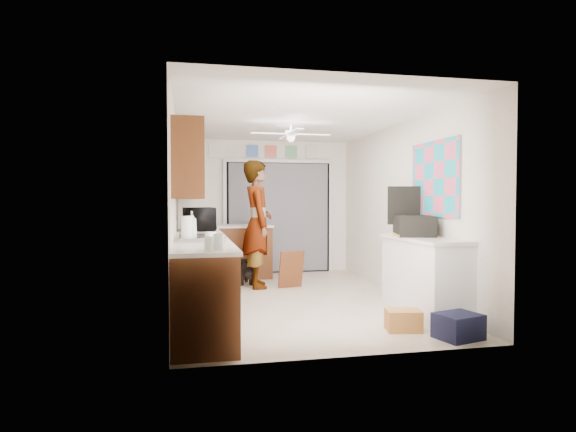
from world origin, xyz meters
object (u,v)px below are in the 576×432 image
paper_towel_roll (187,228)px  man (258,224)px  cup (211,236)px  navy_crate (458,326)px  cardboard_box (403,320)px  microwave (200,219)px  soap_bottle (192,224)px  suitcase (414,226)px  dog (244,270)px

paper_towel_roll → man: size_ratio=0.13×
cup → navy_crate: 2.74m
paper_towel_roll → man: (1.09, 2.05, -0.07)m
cup → man: 2.35m
paper_towel_roll → cardboard_box: 2.56m
navy_crate → man: bearing=115.9°
paper_towel_roll → microwave: bearing=83.7°
soap_bottle → cup: 0.55m
soap_bottle → paper_towel_roll: bearing=-99.2°
soap_bottle → cardboard_box: (2.19, -1.14, -0.99)m
paper_towel_roll → cardboard_box: bearing=-19.2°
cardboard_box → suitcase: bearing=57.7°
soap_bottle → man: 1.99m
cardboard_box → navy_crate: bearing=-43.5°
suitcase → paper_towel_roll: bearing=-162.7°
suitcase → dog: bearing=144.7°
cardboard_box → dog: 3.44m
microwave → soap_bottle: bearing=166.5°
suitcase → man: man is taller
cup → dog: 2.73m
soap_bottle → cardboard_box: soap_bottle is taller
microwave → suitcase: 3.03m
paper_towel_roll → navy_crate: paper_towel_roll is taller
microwave → man: man is taller
microwave → paper_towel_roll: microwave is taller
microwave → cup: bearing=174.5°
microwave → dog: bearing=-52.0°
microwave → soap_bottle: size_ratio=1.89×
cup → paper_towel_roll: bearing=150.5°
suitcase → cardboard_box: bearing=-106.2°
cup → man: size_ratio=0.06×
microwave → cardboard_box: (2.07, -2.40, -1.00)m
cup → navy_crate: cup is taller
cardboard_box → man: size_ratio=0.18×
cup → suitcase: (2.52, 0.20, 0.08)m
navy_crate → man: 3.69m
man → cardboard_box: bearing=-157.2°
microwave → paper_towel_roll: size_ratio=2.24×
cardboard_box → man: 3.19m
soap_bottle → cardboard_box: size_ratio=0.89×
microwave → cup: microwave is taller
suitcase → man: bearing=146.3°
cardboard_box → microwave: bearing=130.7°
microwave → soap_bottle: microwave is taller
paper_towel_roll → suitcase: (2.77, 0.06, -0.01)m
soap_bottle → navy_crate: 3.16m
soap_bottle → cardboard_box: 2.66m
microwave → cup: 1.77m
paper_towel_roll → dog: bearing=69.0°
paper_towel_roll → navy_crate: bearing=-23.8°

